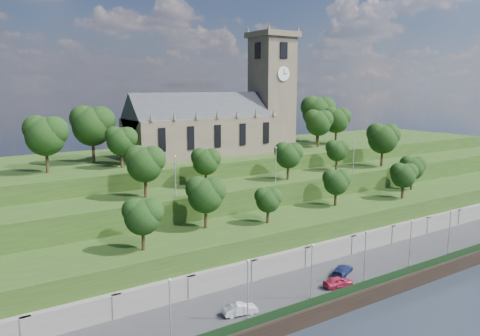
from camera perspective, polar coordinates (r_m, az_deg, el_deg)
ground at (r=71.54m, az=17.42°, el=-14.80°), size 320.00×320.00×0.00m
promenade at (r=74.71m, az=13.83°, el=-12.69°), size 160.00×12.00×2.00m
quay_wall at (r=71.07m, az=17.50°, el=-14.00°), size 160.00×0.50×2.20m
fence at (r=70.85m, az=17.15°, el=-12.74°), size 160.00×0.10×1.20m
retaining_wall at (r=78.03m, az=10.63°, el=-10.38°), size 160.00×2.10×5.00m
embankment_lower at (r=81.72m, az=7.72°, el=-8.23°), size 160.00×12.00×8.00m
embankment_upper at (r=89.36m, az=3.13°, el=-5.22°), size 160.00×10.00×12.00m
hilltop at (r=106.18m, az=-3.58°, el=-1.93°), size 160.00×32.00×15.00m
church at (r=101.04m, az=-2.15°, el=6.08°), size 38.60×12.35×27.60m
trees_lower at (r=79.72m, az=7.89°, el=-2.09°), size 65.95×9.08×8.06m
trees_upper at (r=89.75m, az=6.66°, el=2.34°), size 60.76×8.50×9.56m
trees_hilltop at (r=102.35m, az=-0.76°, el=5.84°), size 75.80×16.46×11.85m
lamp_posts_promenade at (r=69.22m, az=15.01°, el=-9.86°), size 60.36×0.36×7.48m
lamp_posts_upper at (r=84.91m, az=4.39°, el=0.80°), size 40.36×0.36×6.62m
car_left at (r=67.87m, az=11.89°, el=-13.41°), size 4.54×2.48×1.46m
car_middle at (r=59.32m, az=0.02°, el=-16.81°), size 4.51×2.39×1.41m
car_right at (r=72.17m, az=12.39°, el=-12.02°), size 5.08×3.67×1.37m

